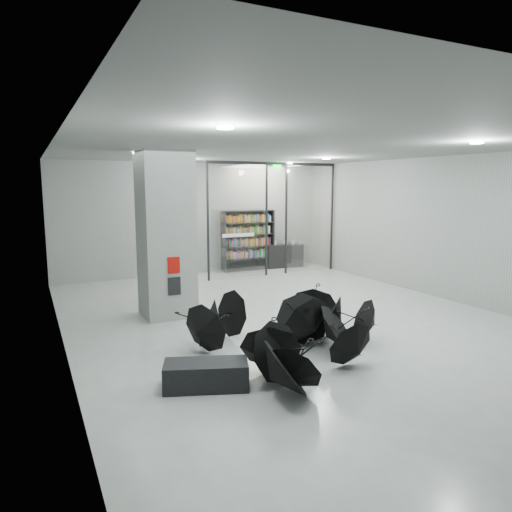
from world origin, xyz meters
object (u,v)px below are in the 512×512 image
bookshelf (248,240)px  umbrella_cluster (293,337)px  shop_counter (283,256)px  column (166,235)px  bench (206,375)px

bookshelf → umbrella_cluster: (-3.08, -8.45, -0.82)m
shop_counter → umbrella_cluster: umbrella_cluster is taller
column → bench: bearing=-98.1°
bookshelf → bench: bearing=-120.3°
bench → shop_counter: size_ratio=0.88×
shop_counter → bench: bearing=-121.2°
column → bookshelf: 6.58m
column → bench: size_ratio=3.02×
column → umbrella_cluster: bearing=-69.4°
column → shop_counter: 7.79m
shop_counter → umbrella_cluster: (-4.60, -8.43, -0.13)m
shop_counter → umbrella_cluster: bearing=-113.9°
column → shop_counter: (6.00, 4.73, -1.55)m
bench → umbrella_cluster: bearing=40.4°
bench → shop_counter: 11.30m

